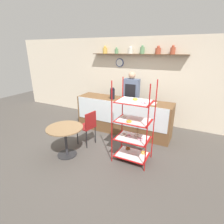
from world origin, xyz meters
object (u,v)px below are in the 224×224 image
object	(u,v)px
pastry_rack	(133,128)
person_worker	(131,97)
cafe_table	(65,134)
coffee_carafe	(112,93)
cafe_chair	(88,125)
donut_tray_counter	(147,102)

from	to	relation	value
pastry_rack	person_worker	xyz separation A→B (m)	(-0.73, 1.77, 0.18)
cafe_table	coffee_carafe	distance (m)	1.77
person_worker	cafe_table	xyz separation A→B (m)	(-0.69, -2.29, -0.40)
cafe_table	cafe_chair	xyz separation A→B (m)	(0.19, 0.63, 0.02)
coffee_carafe	pastry_rack	bearing A→B (deg)	-46.46
person_worker	coffee_carafe	xyz separation A→B (m)	(-0.31, -0.67, 0.23)
pastry_rack	person_worker	world-z (taller)	pastry_rack
donut_tray_counter	cafe_table	bearing A→B (deg)	-129.27
cafe_table	coffee_carafe	world-z (taller)	coffee_carafe
donut_tray_counter	cafe_chair	bearing A→B (deg)	-138.44
cafe_table	person_worker	bearing A→B (deg)	73.23
cafe_table	cafe_chair	distance (m)	0.66
cafe_table	donut_tray_counter	distance (m)	2.21
coffee_carafe	cafe_table	bearing A→B (deg)	-103.09
cafe_table	coffee_carafe	size ratio (longest dim) A/B	2.47
pastry_rack	coffee_carafe	bearing A→B (deg)	133.54
coffee_carafe	donut_tray_counter	distance (m)	1.00
cafe_table	coffee_carafe	xyz separation A→B (m)	(0.37, 1.61, 0.63)
cafe_chair	coffee_carafe	xyz separation A→B (m)	(0.18, 0.98, 0.61)
cafe_table	coffee_carafe	bearing A→B (deg)	76.91
pastry_rack	cafe_chair	size ratio (longest dim) A/B	1.99
cafe_chair	coffee_carafe	size ratio (longest dim) A/B	2.73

